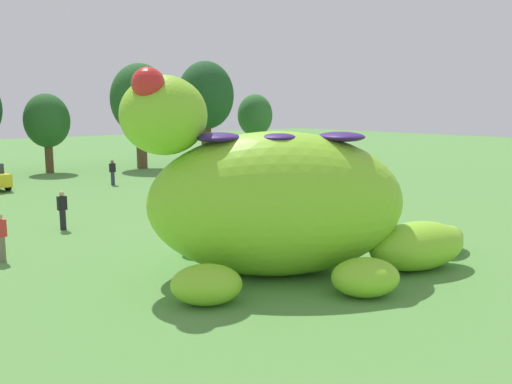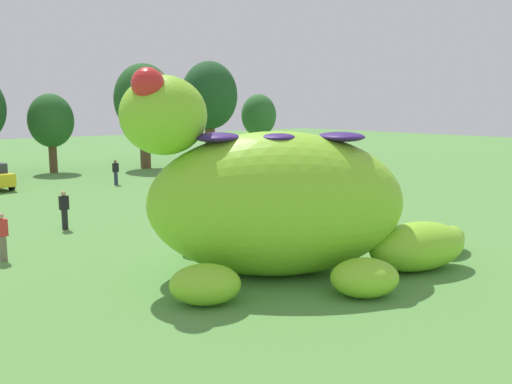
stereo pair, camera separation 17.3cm
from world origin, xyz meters
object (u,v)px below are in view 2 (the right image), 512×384
object	(u,v)px
giant_inflatable_creature	(277,201)
spectator_by_cars	(194,180)
spectator_near_inflatable	(2,237)
spectator_wandering	(116,172)
spectator_mid_field	(64,210)

from	to	relation	value
giant_inflatable_creature	spectator_by_cars	xyz separation A→B (m)	(6.57, 14.95, -1.50)
giant_inflatable_creature	spectator_near_inflatable	distance (m)	9.64
spectator_by_cars	spectator_wandering	world-z (taller)	same
spectator_mid_field	spectator_wandering	distance (m)	13.50
spectator_mid_field	spectator_by_cars	distance (m)	10.49
giant_inflatable_creature	spectator_by_cars	bearing A→B (deg)	66.28
giant_inflatable_creature	spectator_wandering	xyz separation A→B (m)	(4.67, 21.69, -1.50)
spectator_mid_field	spectator_by_cars	bearing A→B (deg)	24.85
spectator_by_cars	giant_inflatable_creature	bearing A→B (deg)	-113.72
giant_inflatable_creature	spectator_mid_field	distance (m)	11.05
spectator_mid_field	spectator_wandering	size ratio (longest dim) A/B	1.00
spectator_near_inflatable	giant_inflatable_creature	bearing A→B (deg)	-47.95
spectator_mid_field	spectator_wandering	bearing A→B (deg)	55.68
giant_inflatable_creature	spectator_by_cars	world-z (taller)	giant_inflatable_creature
giant_inflatable_creature	spectator_wandering	world-z (taller)	giant_inflatable_creature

